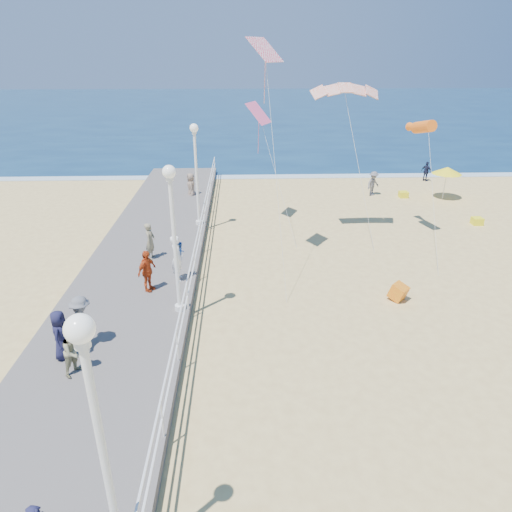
{
  "coord_description": "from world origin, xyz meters",
  "views": [
    {
      "loc": [
        -3.09,
        -14.44,
        9.03
      ],
      "look_at": [
        -2.5,
        2.0,
        1.6
      ],
      "focal_mm": 32.0,
      "sensor_mm": 36.0,
      "label": 1
    }
  ],
  "objects_px": {
    "beach_walker_b": "(426,171)",
    "beach_walker_c": "(191,187)",
    "spectator_2": "(82,322)",
    "box_kite": "(398,293)",
    "beach_walker_a": "(373,184)",
    "beach_umbrella": "(447,171)",
    "lamp_post_near": "(98,429)",
    "spectator_4": "(61,335)",
    "spectator_6": "(150,241)",
    "woman_holding_toddler": "(177,258)",
    "spectator_3": "(147,271)",
    "toddler_held": "(181,251)",
    "beach_chair_right": "(477,221)",
    "beach_chair_left": "(403,194)",
    "lamp_post_mid": "(173,226)",
    "spectator_1": "(73,351)",
    "lamp_post_far": "(196,165)"
  },
  "relations": [
    {
      "from": "spectator_3",
      "to": "spectator_6",
      "type": "bearing_deg",
      "value": 36.05
    },
    {
      "from": "beach_walker_a",
      "to": "beach_umbrella",
      "type": "relative_size",
      "value": 0.77
    },
    {
      "from": "spectator_1",
      "to": "spectator_3",
      "type": "bearing_deg",
      "value": 15.07
    },
    {
      "from": "spectator_1",
      "to": "box_kite",
      "type": "height_order",
      "value": "spectator_1"
    },
    {
      "from": "spectator_4",
      "to": "spectator_3",
      "type": "bearing_deg",
      "value": -22.84
    },
    {
      "from": "spectator_2",
      "to": "beach_walker_b",
      "type": "xyz_separation_m",
      "value": [
        19.01,
        21.01,
        -0.55
      ]
    },
    {
      "from": "lamp_post_mid",
      "to": "spectator_2",
      "type": "height_order",
      "value": "lamp_post_mid"
    },
    {
      "from": "spectator_3",
      "to": "beach_chair_right",
      "type": "bearing_deg",
      "value": -36.61
    },
    {
      "from": "lamp_post_mid",
      "to": "beach_walker_a",
      "type": "xyz_separation_m",
      "value": [
        11.26,
        15.34,
        -2.84
      ]
    },
    {
      "from": "beach_walker_c",
      "to": "spectator_3",
      "type": "bearing_deg",
      "value": -10.86
    },
    {
      "from": "spectator_3",
      "to": "beach_walker_b",
      "type": "xyz_separation_m",
      "value": [
        17.67,
        17.37,
        -0.51
      ]
    },
    {
      "from": "beach_walker_a",
      "to": "beach_umbrella",
      "type": "height_order",
      "value": "beach_umbrella"
    },
    {
      "from": "beach_chair_left",
      "to": "woman_holding_toddler",
      "type": "bearing_deg",
      "value": -137.67
    },
    {
      "from": "woman_holding_toddler",
      "to": "beach_walker_a",
      "type": "height_order",
      "value": "woman_holding_toddler"
    },
    {
      "from": "beach_umbrella",
      "to": "beach_walker_c",
      "type": "bearing_deg",
      "value": 179.17
    },
    {
      "from": "beach_umbrella",
      "to": "beach_chair_right",
      "type": "relative_size",
      "value": 3.89
    },
    {
      "from": "spectator_4",
      "to": "beach_chair_left",
      "type": "height_order",
      "value": "spectator_4"
    },
    {
      "from": "spectator_2",
      "to": "beach_chair_left",
      "type": "xyz_separation_m",
      "value": [
        15.97,
        16.91,
        -1.08
      ]
    },
    {
      "from": "spectator_6",
      "to": "beach_chair_right",
      "type": "height_order",
      "value": "spectator_6"
    },
    {
      "from": "spectator_1",
      "to": "spectator_6",
      "type": "distance_m",
      "value": 8.1
    },
    {
      "from": "beach_walker_b",
      "to": "box_kite",
      "type": "relative_size",
      "value": 2.45
    },
    {
      "from": "spectator_3",
      "to": "beach_walker_c",
      "type": "distance_m",
      "value": 13.1
    },
    {
      "from": "woman_holding_toddler",
      "to": "spectator_4",
      "type": "distance_m",
      "value": 5.89
    },
    {
      "from": "beach_walker_b",
      "to": "spectator_2",
      "type": "bearing_deg",
      "value": 100.66
    },
    {
      "from": "woman_holding_toddler",
      "to": "toddler_held",
      "type": "distance_m",
      "value": 0.33
    },
    {
      "from": "spectator_2",
      "to": "spectator_6",
      "type": "height_order",
      "value": "spectator_2"
    },
    {
      "from": "lamp_post_mid",
      "to": "box_kite",
      "type": "xyz_separation_m",
      "value": [
        8.43,
        1.09,
        -3.36
      ]
    },
    {
      "from": "beach_walker_a",
      "to": "beach_chair_right",
      "type": "xyz_separation_m",
      "value": [
        4.42,
        -5.88,
        -0.62
      ]
    },
    {
      "from": "lamp_post_far",
      "to": "spectator_3",
      "type": "xyz_separation_m",
      "value": [
        -1.39,
        -7.48,
        -2.42
      ]
    },
    {
      "from": "spectator_2",
      "to": "spectator_3",
      "type": "bearing_deg",
      "value": -19.71
    },
    {
      "from": "spectator_3",
      "to": "box_kite",
      "type": "bearing_deg",
      "value": -64.07
    },
    {
      "from": "beach_walker_b",
      "to": "beach_chair_right",
      "type": "bearing_deg",
      "value": 139.18
    },
    {
      "from": "spectator_2",
      "to": "spectator_6",
      "type": "bearing_deg",
      "value": -7.28
    },
    {
      "from": "spectator_1",
      "to": "beach_chair_right",
      "type": "height_order",
      "value": "spectator_1"
    },
    {
      "from": "toddler_held",
      "to": "spectator_3",
      "type": "height_order",
      "value": "spectator_3"
    },
    {
      "from": "box_kite",
      "to": "lamp_post_near",
      "type": "bearing_deg",
      "value": -174.43
    },
    {
      "from": "spectator_2",
      "to": "box_kite",
      "type": "bearing_deg",
      "value": -73.35
    },
    {
      "from": "box_kite",
      "to": "lamp_post_mid",
      "type": "bearing_deg",
      "value": 142.82
    },
    {
      "from": "spectator_4",
      "to": "spectator_6",
      "type": "xyz_separation_m",
      "value": [
        1.41,
        7.31,
        0.03
      ]
    },
    {
      "from": "spectator_2",
      "to": "box_kite",
      "type": "distance_m",
      "value": 11.66
    },
    {
      "from": "spectator_4",
      "to": "beach_chair_left",
      "type": "bearing_deg",
      "value": -42.66
    },
    {
      "from": "spectator_3",
      "to": "beach_chair_right",
      "type": "relative_size",
      "value": 3.08
    },
    {
      "from": "beach_walker_a",
      "to": "spectator_4",
      "type": "bearing_deg",
      "value": -165.54
    },
    {
      "from": "lamp_post_far",
      "to": "spectator_6",
      "type": "height_order",
      "value": "lamp_post_far"
    },
    {
      "from": "beach_walker_b",
      "to": "beach_walker_c",
      "type": "bearing_deg",
      "value": 66.78
    },
    {
      "from": "lamp_post_mid",
      "to": "beach_walker_b",
      "type": "relative_size",
      "value": 3.62
    },
    {
      "from": "toddler_held",
      "to": "spectator_1",
      "type": "relative_size",
      "value": 0.5
    },
    {
      "from": "lamp_post_far",
      "to": "spectator_4",
      "type": "relative_size",
      "value": 3.3
    },
    {
      "from": "spectator_6",
      "to": "beach_umbrella",
      "type": "height_order",
      "value": "beach_umbrella"
    },
    {
      "from": "spectator_2",
      "to": "beach_walker_a",
      "type": "relative_size",
      "value": 1.07
    }
  ]
}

